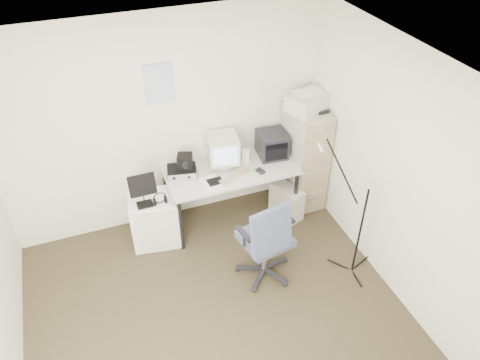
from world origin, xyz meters
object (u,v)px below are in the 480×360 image
object	(u,v)px
filing_cabinet	(304,157)
desk	(231,194)
office_chair	(265,237)
side_cart	(154,219)

from	to	relation	value
filing_cabinet	desk	bearing A→B (deg)	-178.19
desk	office_chair	bearing A→B (deg)	-89.07
desk	office_chair	size ratio (longest dim) A/B	1.42
filing_cabinet	side_cart	distance (m)	1.93
filing_cabinet	office_chair	world-z (taller)	filing_cabinet
filing_cabinet	side_cart	size ratio (longest dim) A/B	2.07
desk	office_chair	world-z (taller)	office_chair
desk	office_chair	distance (m)	0.98
filing_cabinet	office_chair	xyz separation A→B (m)	(-0.93, -1.00, -0.12)
office_chair	side_cart	bearing A→B (deg)	126.12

